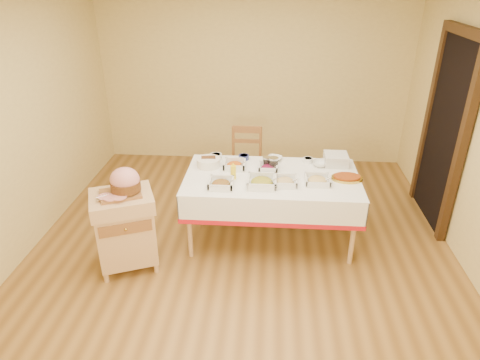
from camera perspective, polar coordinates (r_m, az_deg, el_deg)
name	(u,v)px	position (r m, az deg, el deg)	size (l,w,h in m)	color
room_shell	(242,137)	(4.01, 0.20, 5.77)	(5.00, 5.00, 5.00)	olive
doorway	(446,129)	(5.28, 25.73, 6.10)	(0.09, 1.10, 2.20)	black
dining_table	(271,190)	(4.56, 4.22, -1.28)	(1.82, 1.02, 0.76)	tan
butcher_cart	(125,227)	(4.32, -15.07, -6.03)	(0.71, 0.66, 0.81)	tan
dining_chair	(246,163)	(5.50, 0.80, 2.35)	(0.42, 0.40, 0.92)	brown
ham_on_board	(124,183)	(4.11, -15.16, -0.38)	(0.39, 0.37, 0.26)	brown
serving_dish_a	(221,183)	(4.25, -2.55, -0.46)	(0.25, 0.24, 0.11)	silver
serving_dish_b	(262,182)	(4.27, 2.93, -0.25)	(0.29, 0.29, 0.12)	silver
serving_dish_c	(285,181)	(4.32, 6.01, -0.17)	(0.24, 0.24, 0.10)	silver
serving_dish_d	(317,180)	(4.39, 10.29, -0.01)	(0.25, 0.25, 0.09)	silver
serving_dish_e	(235,165)	(4.65, -0.72, 2.03)	(0.24, 0.23, 0.11)	silver
serving_dish_f	(268,168)	(4.60, 3.77, 1.67)	(0.21, 0.20, 0.10)	silver
small_bowl_left	(216,156)	(4.87, -3.23, 3.17)	(0.13, 0.13, 0.06)	silver
small_bowl_mid	(244,157)	(4.87, 0.51, 3.10)	(0.12, 0.12, 0.05)	navy
small_bowl_right	(308,160)	(4.84, 9.06, 2.66)	(0.11, 0.11, 0.05)	silver
bowl_white_imported	(275,158)	(4.86, 4.63, 2.89)	(0.17, 0.17, 0.04)	silver
bowl_small_imported	(320,164)	(4.78, 10.63, 2.15)	(0.17, 0.17, 0.05)	silver
preserve_jar_left	(267,162)	(4.69, 3.56, 2.40)	(0.09, 0.09, 0.11)	silver
preserve_jar_right	(274,164)	(4.62, 4.50, 2.15)	(0.11, 0.11, 0.13)	silver
mustard_bottle	(233,172)	(4.39, -0.91, 1.14)	(0.06, 0.06, 0.18)	yellow
bread_basket	(209,162)	(4.69, -4.21, 2.38)	(0.26, 0.26, 0.11)	white
plate_stack	(336,159)	(4.83, 12.65, 2.69)	(0.25, 0.25, 0.12)	silver
brass_platter	(347,178)	(4.53, 14.06, 0.30)	(0.32, 0.23, 0.04)	gold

